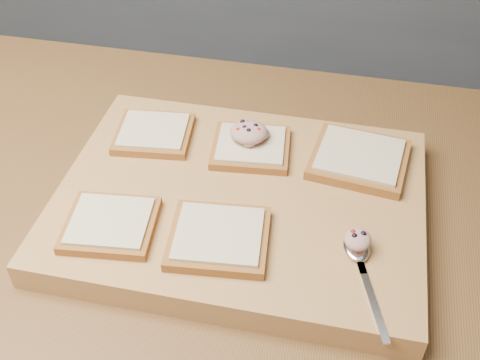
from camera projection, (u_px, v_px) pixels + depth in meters
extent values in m
cube|color=brown|center=(156.00, 219.00, 0.87)|extent=(2.00, 0.80, 0.06)
cube|color=slate|center=(289.00, 24.00, 2.19)|extent=(3.60, 0.60, 0.90)
cube|color=tan|center=(240.00, 203.00, 0.83)|extent=(0.49, 0.37, 0.04)
cube|color=olive|center=(154.00, 134.00, 0.90)|extent=(0.12, 0.11, 0.01)
cube|color=beige|center=(153.00, 130.00, 0.89)|extent=(0.11, 0.10, 0.00)
cube|color=olive|center=(251.00, 148.00, 0.87)|extent=(0.12, 0.11, 0.01)
cube|color=beige|center=(251.00, 143.00, 0.87)|extent=(0.10, 0.10, 0.00)
cube|color=olive|center=(359.00, 159.00, 0.85)|extent=(0.14, 0.14, 0.01)
cube|color=beige|center=(360.00, 154.00, 0.85)|extent=(0.13, 0.12, 0.00)
cube|color=olive|center=(111.00, 225.00, 0.76)|extent=(0.12, 0.11, 0.01)
cube|color=beige|center=(110.00, 221.00, 0.75)|extent=(0.11, 0.10, 0.00)
cube|color=olive|center=(219.00, 238.00, 0.74)|extent=(0.13, 0.12, 0.01)
cube|color=beige|center=(219.00, 233.00, 0.74)|extent=(0.11, 0.11, 0.00)
ellipsoid|color=tan|center=(249.00, 132.00, 0.87)|extent=(0.05, 0.05, 0.02)
sphere|color=black|center=(255.00, 126.00, 0.86)|extent=(0.01, 0.01, 0.01)
sphere|color=black|center=(243.00, 122.00, 0.87)|extent=(0.01, 0.01, 0.01)
sphere|color=black|center=(249.00, 131.00, 0.85)|extent=(0.01, 0.01, 0.01)
sphere|color=black|center=(245.00, 128.00, 0.86)|extent=(0.01, 0.01, 0.01)
sphere|color=#A5140C|center=(258.00, 130.00, 0.86)|extent=(0.01, 0.01, 0.01)
sphere|color=#A5140C|center=(248.00, 123.00, 0.87)|extent=(0.01, 0.01, 0.01)
sphere|color=#A5140C|center=(238.00, 130.00, 0.86)|extent=(0.01, 0.01, 0.01)
ellipsoid|color=silver|center=(356.00, 247.00, 0.73)|extent=(0.04, 0.05, 0.01)
cube|color=silver|center=(361.00, 264.00, 0.72)|extent=(0.02, 0.03, 0.00)
cube|color=silver|center=(372.00, 299.00, 0.68)|extent=(0.05, 0.11, 0.00)
ellipsoid|color=tan|center=(358.00, 239.00, 0.72)|extent=(0.03, 0.04, 0.02)
sphere|color=black|center=(363.00, 234.00, 0.72)|extent=(0.01, 0.01, 0.01)
sphere|color=black|center=(355.00, 236.00, 0.72)|extent=(0.01, 0.01, 0.01)
sphere|color=#A5140C|center=(353.00, 232.00, 0.72)|extent=(0.01, 0.01, 0.01)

